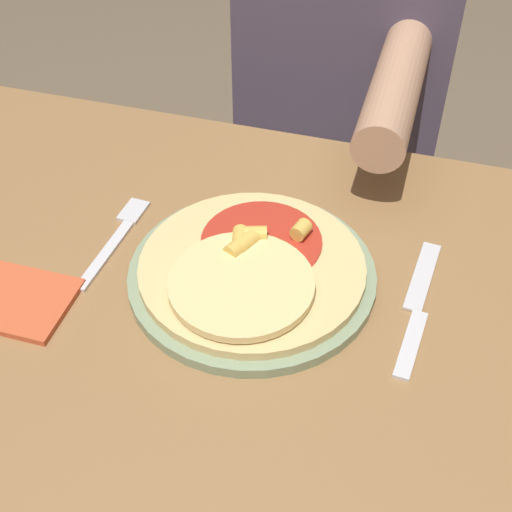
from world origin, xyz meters
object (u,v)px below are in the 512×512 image
Objects in this scene: plate at (256,276)px; knife at (417,308)px; pizza at (254,269)px; dining_table at (243,375)px; fork at (117,236)px; person_diner at (345,98)px.

plate is 0.19m from knife.
pizza is 0.19m from knife.
dining_table is at bearing -96.87° from pizza.
person_diner is (0.20, 0.54, -0.08)m from fork.
pizza is 1.53× the size of fork.
plate reaches higher than dining_table.
fork is at bearing 173.00° from plate.
plate is at bearing -178.21° from knife.
person_diner is (0.01, 0.61, 0.06)m from dining_table.
person_diner is (0.00, 0.57, -0.08)m from plate.
pizza is (0.00, 0.04, 0.16)m from dining_table.
person_diner is (-0.19, 0.56, -0.08)m from knife.
fork is 0.15× the size of person_diner.
knife reaches higher than dining_table.
pizza reaches higher than fork.
fork is (-0.19, 0.03, -0.02)m from pizza.
person_diner reaches higher than knife.
pizza is 1.22× the size of knife.
plate is 0.57m from person_diner.
knife is at bearing 3.58° from pizza.
person_diner reaches higher than pizza.
person_diner is at bearing 70.21° from fork.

